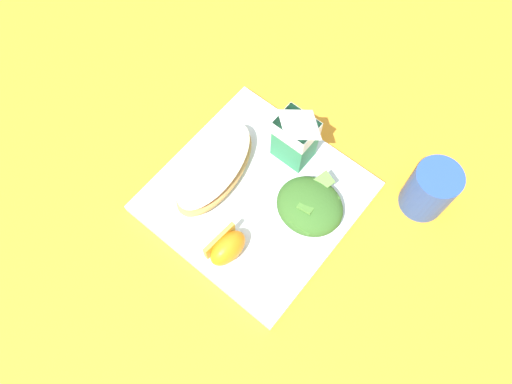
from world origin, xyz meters
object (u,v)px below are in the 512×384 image
object	(u,v)px
white_plate	(256,197)
green_salad_pile	(310,206)
milk_carton	(298,136)
drinking_blue_cup	(430,190)
orange_wedge_front	(227,247)
cheesy_pizza_bread	(215,169)

from	to	relation	value
white_plate	green_salad_pile	world-z (taller)	green_salad_pile
milk_carton	drinking_blue_cup	size ratio (longest dim) A/B	1.20
green_salad_pile	drinking_blue_cup	size ratio (longest dim) A/B	1.09
green_salad_pile	drinking_blue_cup	bearing A→B (deg)	46.30
white_plate	orange_wedge_front	world-z (taller)	orange_wedge_front
cheesy_pizza_bread	drinking_blue_cup	distance (m)	0.32
drinking_blue_cup	green_salad_pile	bearing A→B (deg)	-133.70
white_plate	drinking_blue_cup	world-z (taller)	drinking_blue_cup
white_plate	orange_wedge_front	size ratio (longest dim) A/B	4.49
cheesy_pizza_bread	drinking_blue_cup	world-z (taller)	drinking_blue_cup
white_plate	drinking_blue_cup	bearing A→B (deg)	38.14
cheesy_pizza_bread	orange_wedge_front	size ratio (longest dim) A/B	2.89
green_salad_pile	milk_carton	size ratio (longest dim) A/B	0.91
cheesy_pizza_bread	milk_carton	world-z (taller)	milk_carton
orange_wedge_front	drinking_blue_cup	world-z (taller)	drinking_blue_cup
green_salad_pile	milk_carton	world-z (taller)	milk_carton
white_plate	drinking_blue_cup	size ratio (longest dim) A/B	3.05
green_salad_pile	white_plate	bearing A→B (deg)	-159.45
milk_carton	drinking_blue_cup	bearing A→B (deg)	18.44
cheesy_pizza_bread	drinking_blue_cup	xyz separation A→B (m)	(0.27, 0.17, 0.01)
milk_carton	green_salad_pile	bearing A→B (deg)	-40.11
cheesy_pizza_bread	milk_carton	bearing A→B (deg)	54.50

